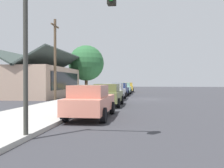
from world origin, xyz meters
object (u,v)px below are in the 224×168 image
at_px(car_navy, 120,89).
at_px(car_olive, 108,95).
at_px(fire_hydrant_red, 84,100).
at_px(traffic_light_main, 60,23).
at_px(car_mustard, 128,87).
at_px(shade_tree, 86,63).
at_px(utility_pole_wooden, 55,58).
at_px(car_silver, 114,91).
at_px(car_coral, 91,101).
at_px(car_seafoam, 124,88).

bearing_deg(car_navy, car_olive, -176.94).
bearing_deg(fire_hydrant_red, traffic_light_main, -170.39).
bearing_deg(car_olive, car_navy, 1.09).
xyz_separation_m(car_olive, fire_hydrant_red, (-0.83, 1.55, -0.32)).
height_order(car_navy, fire_hydrant_red, car_navy).
bearing_deg(car_mustard, car_navy, 176.58).
distance_m(car_navy, car_mustard, 11.95).
xyz_separation_m(shade_tree, utility_pole_wooden, (-12.98, -0.12, -0.49)).
height_order(car_silver, traffic_light_main, traffic_light_main).
bearing_deg(fire_hydrant_red, car_silver, -11.34).
xyz_separation_m(car_silver, utility_pole_wooden, (-1.53, 5.34, 3.11)).
relative_size(car_silver, shade_tree, 0.67).
height_order(shade_tree, fire_hydrant_red, shade_tree).
bearing_deg(car_olive, fire_hydrant_red, 118.02).
bearing_deg(car_navy, car_silver, -177.80).
bearing_deg(car_silver, car_mustard, 0.52).
relative_size(utility_pole_wooden, fire_hydrant_red, 10.56).
bearing_deg(car_coral, car_mustard, 0.19).
distance_m(car_navy, shade_tree, 8.57).
bearing_deg(shade_tree, car_silver, -154.52).
xyz_separation_m(car_coral, shade_tree, (23.25, 5.69, 3.60)).
height_order(car_silver, utility_pole_wooden, utility_pole_wooden).
bearing_deg(traffic_light_main, car_olive, 0.60).
relative_size(car_mustard, traffic_light_main, 0.86).
bearing_deg(car_olive, traffic_light_main, -179.51).
height_order(car_navy, car_seafoam, same).
relative_size(car_seafoam, shade_tree, 0.67).
height_order(car_coral, car_seafoam, same).
bearing_deg(car_coral, car_seafoam, 0.41).
distance_m(car_seafoam, traffic_light_main, 28.26).
xyz_separation_m(car_seafoam, fire_hydrant_red, (-18.33, 1.40, -0.32)).
xyz_separation_m(car_olive, car_seafoam, (17.50, 0.15, 0.00)).
bearing_deg(fire_hydrant_red, car_seafoam, -4.35).
bearing_deg(car_silver, utility_pole_wooden, 106.94).
height_order(traffic_light_main, fire_hydrant_red, traffic_light_main).
height_order(car_silver, car_navy, same).
bearing_deg(car_olive, car_silver, 1.96).
bearing_deg(car_seafoam, utility_pole_wooden, 156.28).
distance_m(utility_pole_wooden, fire_hydrant_red, 7.36).
xyz_separation_m(car_seafoam, shade_tree, (-0.21, 5.52, 3.60)).
bearing_deg(fire_hydrant_red, car_mustard, -3.42).
xyz_separation_m(car_coral, fire_hydrant_red, (5.13, 1.57, -0.32)).
distance_m(shade_tree, fire_hydrant_red, 18.99).
bearing_deg(shade_tree, car_olive, -161.85).
bearing_deg(traffic_light_main, car_coral, 1.09).
relative_size(car_coral, traffic_light_main, 0.91).
bearing_deg(car_mustard, car_silver, 176.95).
distance_m(car_olive, utility_pole_wooden, 7.68).
bearing_deg(car_coral, traffic_light_main, -178.93).
bearing_deg(utility_pole_wooden, car_silver, -73.99).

